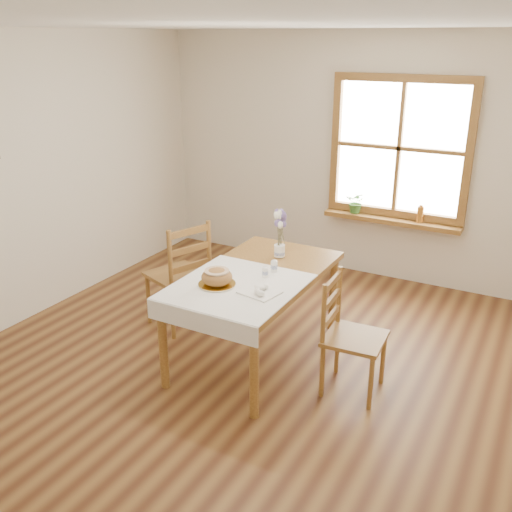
{
  "coord_description": "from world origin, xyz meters",
  "views": [
    {
      "loc": [
        2.02,
        -3.39,
        2.52
      ],
      "look_at": [
        0.0,
        0.3,
        0.9
      ],
      "focal_mm": 40.0,
      "sensor_mm": 36.0,
      "label": 1
    }
  ],
  "objects": [
    {
      "name": "potted_plant",
      "position": [
        0.1,
        2.4,
        0.81
      ],
      "size": [
        0.22,
        0.24,
        0.19
      ],
      "primitive_type": "imported",
      "rotation": [
        0.0,
        0.0,
        0.01
      ],
      "color": "#3C742E",
      "rests_on": "window_sill"
    },
    {
      "name": "chair_right",
      "position": [
        0.88,
        0.21,
        0.46
      ],
      "size": [
        0.47,
        0.45,
        0.91
      ],
      "primitive_type": null,
      "rotation": [
        0.0,
        0.0,
        1.63
      ],
      "color": "olive",
      "rests_on": "ground"
    },
    {
      "name": "eggs",
      "position": [
        0.21,
        -0.03,
        0.79
      ],
      "size": [
        0.24,
        0.22,
        0.05
      ],
      "primitive_type": null,
      "rotation": [
        0.0,
        0.0,
        -0.19
      ],
      "color": "white",
      "rests_on": "egg_napkin"
    },
    {
      "name": "table_linen",
      "position": [
        0.0,
        -0.0,
        0.76
      ],
      "size": [
        0.91,
        0.99,
        0.01
      ],
      "primitive_type": "cube",
      "color": "white",
      "rests_on": "dining_table"
    },
    {
      "name": "salt_shaker",
      "position": [
        0.11,
        0.25,
        0.81
      ],
      "size": [
        0.06,
        0.06,
        0.09
      ],
      "primitive_type": "cylinder",
      "rotation": [
        0.0,
        0.0,
        0.37
      ],
      "color": "white",
      "rests_on": "table_linen"
    },
    {
      "name": "chair_left",
      "position": [
        -0.9,
        0.46,
        0.51
      ],
      "size": [
        0.63,
        0.62,
        1.02
      ],
      "primitive_type": null,
      "rotation": [
        0.0,
        0.0,
        -1.93
      ],
      "color": "olive",
      "rests_on": "ground"
    },
    {
      "name": "egg_napkin",
      "position": [
        0.21,
        -0.03,
        0.77
      ],
      "size": [
        0.3,
        0.27,
        0.01
      ],
      "primitive_type": "cube",
      "rotation": [
        0.0,
        0.0,
        -0.19
      ],
      "color": "white",
      "rests_on": "table_linen"
    },
    {
      "name": "bread_loaf",
      "position": [
        -0.14,
        -0.06,
        0.84
      ],
      "size": [
        0.24,
        0.24,
        0.13
      ],
      "primitive_type": "ellipsoid",
      "color": "#A26A39",
      "rests_on": "bread_plate"
    },
    {
      "name": "lavender_bouquet",
      "position": [
        0.0,
        0.71,
        1.01
      ],
      "size": [
        0.17,
        0.17,
        0.31
      ],
      "primitive_type": null,
      "color": "#6B579A",
      "rests_on": "flower_vase"
    },
    {
      "name": "room_walls",
      "position": [
        0.0,
        0.0,
        1.71
      ],
      "size": [
        4.6,
        5.1,
        2.65
      ],
      "color": "silver",
      "rests_on": "ground"
    },
    {
      "name": "amber_bottle",
      "position": [
        0.8,
        2.4,
        0.81
      ],
      "size": [
        0.08,
        0.08,
        0.19
      ],
      "primitive_type": "cylinder",
      "rotation": [
        0.0,
        0.0,
        0.35
      ],
      "color": "#A8641F",
      "rests_on": "window_sill"
    },
    {
      "name": "bread_plate",
      "position": [
        -0.14,
        -0.06,
        0.77
      ],
      "size": [
        0.34,
        0.34,
        0.01
      ],
      "primitive_type": "cylinder",
      "rotation": [
        0.0,
        0.0,
        -0.25
      ],
      "color": "white",
      "rests_on": "table_linen"
    },
    {
      "name": "flower_vase",
      "position": [
        0.0,
        0.71,
        0.8
      ],
      "size": [
        0.12,
        0.12,
        0.1
      ],
      "primitive_type": "cylinder",
      "rotation": [
        0.0,
        0.0,
        -0.38
      ],
      "color": "white",
      "rests_on": "dining_table"
    },
    {
      "name": "pepper_shaker",
      "position": [
        0.12,
        0.38,
        0.81
      ],
      "size": [
        0.06,
        0.06,
        0.1
      ],
      "primitive_type": "cylinder",
      "rotation": [
        0.0,
        0.0,
        -0.07
      ],
      "color": "white",
      "rests_on": "table_linen"
    },
    {
      "name": "window_sill",
      "position": [
        0.5,
        2.4,
        0.69
      ],
      "size": [
        1.46,
        0.2,
        0.05
      ],
      "color": "olive",
      "rests_on": "ground"
    },
    {
      "name": "window",
      "position": [
        0.5,
        2.47,
        1.45
      ],
      "size": [
        1.46,
        0.08,
        1.46
      ],
      "color": "olive",
      "rests_on": "ground"
    },
    {
      "name": "dining_table",
      "position": [
        0.0,
        0.3,
        0.66
      ],
      "size": [
        0.9,
        1.6,
        0.75
      ],
      "color": "olive",
      "rests_on": "ground"
    },
    {
      "name": "ground",
      "position": [
        0.0,
        0.0,
        0.0
      ],
      "size": [
        5.0,
        5.0,
        0.0
      ],
      "primitive_type": "plane",
      "color": "brown",
      "rests_on": "ground"
    }
  ]
}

